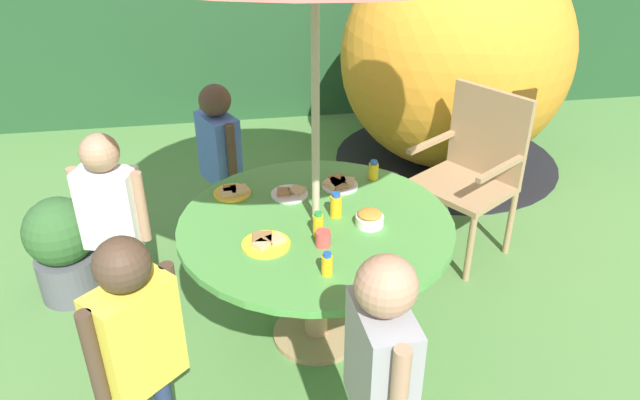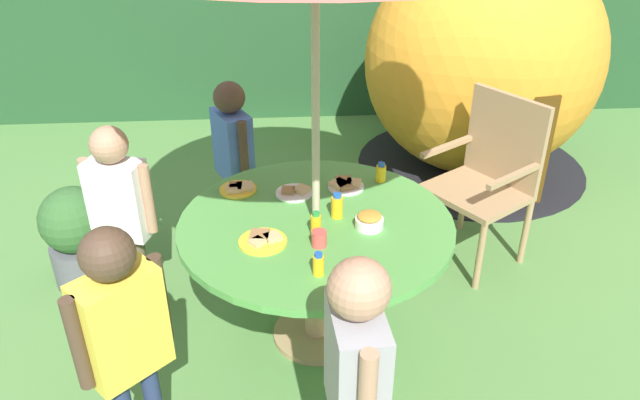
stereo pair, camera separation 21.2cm
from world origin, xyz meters
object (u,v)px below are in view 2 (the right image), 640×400
Objects in this scene: dome_tent at (483,61)px; child_in_blue_shirt at (233,145)px; juice_bottle_far_left at (381,173)px; child_in_grey_shirt at (356,367)px; garden_table at (316,241)px; plate_front_edge at (238,188)px; juice_bottle_far_right at (316,224)px; cup_near at (320,239)px; plate_back_edge at (263,240)px; juice_bottle_near_right at (337,206)px; plate_mid_right at (295,192)px; plate_center_front at (345,185)px; snack_bowl at (369,221)px; potted_plant at (77,235)px; wooden_chair at (489,171)px; child_in_yellow_shirt at (122,325)px; child_in_white_shirt at (119,199)px; juice_bottle_near_left at (318,265)px.

dome_tent is 2.10m from child_in_blue_shirt.
child_in_grey_shirt is at bearing -102.34° from juice_bottle_far_left.
plate_front_edge is (-0.38, 0.32, 0.13)m from garden_table.
juice_bottle_far_right is 1.63× the size of cup_near.
child_in_blue_shirt is 0.93× the size of child_in_grey_shirt.
juice_bottle_near_right reaches higher than plate_back_edge.
plate_mid_right is at bearing -10.71° from plate_front_edge.
plate_center_front is (-1.21, -1.62, -0.14)m from dome_tent.
snack_bowl is 0.50m from plate_back_edge.
plate_mid_right is at bearing -133.38° from dome_tent.
child_in_grey_shirt is at bearing -116.07° from dome_tent.
potted_plant is 5.13× the size of juice_bottle_far_right.
plate_center_front is at bearing -0.20° from plate_front_edge.
potted_plant is at bearing 173.41° from juice_bottle_far_left.
dome_tent is at bearing 56.96° from juice_bottle_far_left.
wooden_chair is 1.17m from snack_bowl.
cup_near is (0.39, -0.53, 0.02)m from plate_front_edge.
garden_table is 1.15× the size of child_in_yellow_shirt.
snack_bowl is (1.23, -0.37, 0.05)m from child_in_white_shirt.
child_in_yellow_shirt is at bearing -139.58° from juice_bottle_near_right.
potted_plant is (-2.43, -0.14, -0.25)m from wooden_chair.
child_in_blue_shirt is at bearing 11.07° from child_in_grey_shirt.
juice_bottle_near_left reaches higher than plate_back_edge.
garden_table is at bearing 0.00° from child_in_yellow_shirt.
plate_center_front and plate_front_edge have the same top height.
plate_mid_right is at bearing -13.79° from potted_plant.
juice_bottle_near_right is (-0.07, -0.29, 0.04)m from plate_center_front.
child_in_white_shirt is 14.90× the size of cup_near.
juice_bottle_far_left is (0.13, 0.45, 0.01)m from snack_bowl.
child_in_grey_shirt is 8.90× the size of snack_bowl.
dome_tent is 17.64× the size of juice_bottle_near_left.
cup_near is (-0.17, -0.53, 0.02)m from plate_center_front.
wooden_chair reaches higher than snack_bowl.
plate_front_edge is at bearing 147.39° from snack_bowl.
dome_tent is 2.67m from plate_back_edge.
garden_table is 2.40m from dome_tent.
plate_back_edge is 2.96× the size of cup_near.
child_in_yellow_shirt is 10.68× the size of juice_bottle_far_left.
plate_mid_right is 1.57× the size of juice_bottle_far_right.
juice_bottle_near_left is 0.21m from cup_near.
plate_center_front is at bearing 72.40° from cup_near.
juice_bottle_far_right is at bearing 10.43° from plate_back_edge.
juice_bottle_near_right reaches higher than plate_center_front.
child_in_grey_shirt reaches higher than juice_bottle_far_right.
garden_table is 1.02m from child_in_blue_shirt.
plate_mid_right is at bearing 70.21° from plate_back_edge.
wooden_chair is 13.90× the size of cup_near.
child_in_blue_shirt is at bearing 107.69° from juice_bottle_near_left.
child_in_blue_shirt reaches higher than juice_bottle_far_left.
juice_bottle_far_left is at bearing 30.72° from child_in_blue_shirt.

